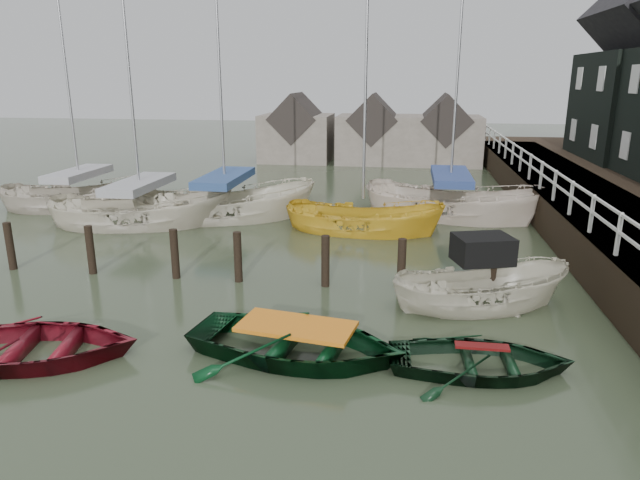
% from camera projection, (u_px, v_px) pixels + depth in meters
% --- Properties ---
extents(ground, '(120.00, 120.00, 0.00)m').
position_uv_depth(ground, '(252.00, 330.00, 12.61)').
color(ground, '#303924').
rests_on(ground, ground).
extents(pier, '(3.04, 32.00, 2.70)m').
position_uv_depth(pier, '(580.00, 212.00, 20.53)').
color(pier, black).
rests_on(pier, ground).
extents(mooring_pilings, '(13.72, 0.22, 1.80)m').
position_uv_depth(mooring_pilings, '(241.00, 264.00, 15.48)').
color(mooring_pilings, black).
rests_on(mooring_pilings, ground).
extents(far_sheds, '(14.00, 4.08, 4.39)m').
position_uv_depth(far_sheds, '(371.00, 133.00, 36.67)').
color(far_sheds, '#665B51').
rests_on(far_sheds, ground).
extents(rowboat_red, '(4.70, 3.76, 0.87)m').
position_uv_depth(rowboat_red, '(32.00, 359.00, 11.32)').
color(rowboat_red, maroon).
rests_on(rowboat_red, ground).
extents(rowboat_green, '(4.84, 3.81, 0.91)m').
position_uv_depth(rowboat_green, '(297.00, 356.00, 11.44)').
color(rowboat_green, black).
rests_on(rowboat_green, ground).
extents(rowboat_dkgreen, '(3.58, 2.64, 0.72)m').
position_uv_depth(rowboat_dkgreen, '(480.00, 371.00, 10.88)').
color(rowboat_dkgreen, black).
rests_on(rowboat_dkgreen, ground).
extents(motorboat, '(4.67, 2.87, 2.61)m').
position_uv_depth(motorboat, '(479.00, 305.00, 13.80)').
color(motorboat, beige).
rests_on(motorboat, ground).
extents(sailboat_a, '(7.20, 4.06, 11.94)m').
position_uv_depth(sailboat_a, '(143.00, 224.00, 21.49)').
color(sailboat_a, beige).
rests_on(sailboat_a, ground).
extents(sailboat_b, '(7.53, 4.72, 12.43)m').
position_uv_depth(sailboat_b, '(226.00, 217.00, 22.48)').
color(sailboat_b, beige).
rests_on(sailboat_b, ground).
extents(sailboat_c, '(6.00, 2.83, 10.37)m').
position_uv_depth(sailboat_c, '(362.00, 231.00, 20.62)').
color(sailboat_c, gold).
rests_on(sailboat_c, ground).
extents(sailboat_d, '(7.64, 4.94, 12.59)m').
position_uv_depth(sailboat_d, '(448.00, 216.00, 22.71)').
color(sailboat_d, beige).
rests_on(sailboat_d, ground).
extents(sailboat_e, '(6.85, 4.40, 10.29)m').
position_uv_depth(sailboat_e, '(82.00, 207.00, 24.26)').
color(sailboat_e, '#C0B5A4').
rests_on(sailboat_e, ground).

